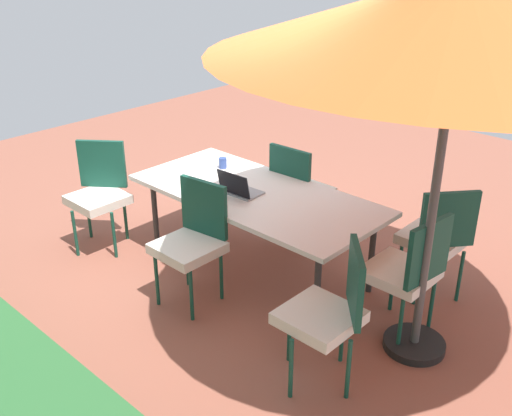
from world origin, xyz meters
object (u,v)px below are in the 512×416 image
at_px(chair_southwest, 438,235).
at_px(chair_northeast, 99,190).
at_px(cup, 223,163).
at_px(chair_northwest, 330,309).
at_px(chair_west, 408,269).
at_px(chair_north, 193,238).
at_px(dining_table, 256,197).
at_px(patio_umbrella, 460,16).
at_px(laptop, 239,189).
at_px(chair_south, 299,188).

height_order(chair_southwest, chair_northeast, same).
xyz_separation_m(chair_southwest, cup, (1.94, 0.46, 0.22)).
relative_size(chair_northeast, cup, 10.05).
height_order(chair_southwest, chair_northwest, same).
distance_m(chair_northwest, chair_northeast, 2.68).
relative_size(chair_west, cup, 10.05).
height_order(chair_northwest, chair_north, same).
bearing_deg(chair_northwest, chair_west, 130.45).
relative_size(dining_table, chair_northeast, 2.24).
bearing_deg(patio_umbrella, chair_northeast, 11.90).
distance_m(dining_table, laptop, 0.17).
height_order(chair_southwest, cup, chair_southwest).
distance_m(chair_south, chair_northwest, 1.94).
relative_size(chair_northwest, chair_northeast, 1.00).
height_order(chair_southwest, chair_west, same).
xyz_separation_m(chair_south, laptop, (0.03, 0.75, 0.22)).
distance_m(chair_northeast, laptop, 1.40).
bearing_deg(chair_northwest, laptop, -155.39).
bearing_deg(chair_northeast, chair_southwest, -11.73).
height_order(patio_umbrella, chair_west, patio_umbrella).
distance_m(chair_south, chair_northeast, 1.83).
height_order(chair_north, laptop, chair_north).
relative_size(chair_southwest, chair_northeast, 1.00).
bearing_deg(patio_umbrella, laptop, 2.67).
xyz_separation_m(chair_south, chair_north, (-0.02, 1.32, 0.00)).
xyz_separation_m(patio_umbrella, chair_north, (1.62, 0.65, -1.74)).
height_order(chair_northwest, chair_northeast, same).
bearing_deg(chair_southwest, chair_north, -5.62).
relative_size(patio_umbrella, chair_north, 2.95).
distance_m(chair_south, chair_north, 1.32).
relative_size(dining_table, cup, 22.46).
relative_size(patio_umbrella, laptop, 8.64).
xyz_separation_m(dining_table, cup, (0.61, -0.20, 0.09)).
height_order(patio_umbrella, chair_northwest, patio_umbrella).
bearing_deg(chair_northeast, chair_west, -23.79).
xyz_separation_m(chair_west, chair_north, (1.46, 0.73, 0.00)).
height_order(dining_table, chair_north, chair_north).
height_order(chair_west, chair_south, same).
distance_m(patio_umbrella, chair_northwest, 1.89).
bearing_deg(chair_west, patio_umbrella, 69.45).
distance_m(chair_southwest, chair_south, 1.38).
height_order(patio_umbrella, chair_southwest, patio_umbrella).
height_order(chair_west, chair_northeast, same).
relative_size(chair_northeast, laptop, 2.93).
bearing_deg(chair_north, chair_northwest, -9.30).
relative_size(patio_umbrella, chair_west, 2.95).
xyz_separation_m(chair_northeast, chair_north, (-1.32, 0.03, 0.00)).
bearing_deg(chair_southwest, chair_northwest, 39.37).
bearing_deg(cup, chair_south, -142.93).
relative_size(chair_northwest, laptop, 2.93).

